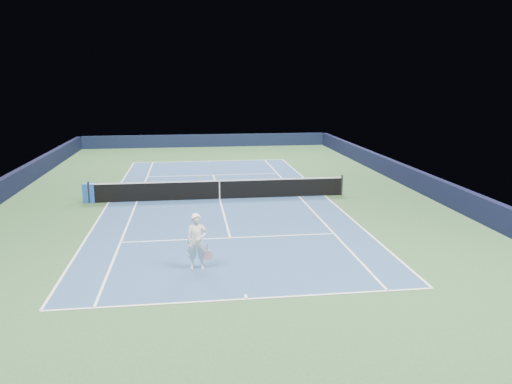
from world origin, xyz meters
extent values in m
plane|color=#2B4E2B|center=(0.00, 0.00, 0.00)|extent=(40.00, 40.00, 0.00)
cube|color=black|center=(0.00, 19.82, 0.55)|extent=(22.00, 0.35, 1.10)
cube|color=black|center=(10.82, 0.00, 0.55)|extent=(0.35, 40.00, 1.10)
cube|color=navy|center=(0.00, 0.00, 0.00)|extent=(10.97, 23.77, 0.01)
cube|color=white|center=(0.00, 11.88, 0.01)|extent=(10.97, 0.08, 0.00)
cube|color=white|center=(0.00, -11.88, 0.01)|extent=(10.97, 0.08, 0.00)
cube|color=white|center=(5.49, 0.00, 0.01)|extent=(0.08, 23.77, 0.00)
cube|color=white|center=(-5.49, 0.00, 0.01)|extent=(0.08, 23.77, 0.00)
cube|color=white|center=(4.12, 0.00, 0.01)|extent=(0.08, 23.77, 0.00)
cube|color=white|center=(-4.12, 0.00, 0.01)|extent=(0.08, 23.77, 0.00)
cube|color=white|center=(0.00, 6.40, 0.01)|extent=(8.23, 0.08, 0.00)
cube|color=white|center=(0.00, -6.40, 0.01)|extent=(8.23, 0.08, 0.00)
cube|color=white|center=(0.00, 0.00, 0.01)|extent=(0.08, 12.80, 0.00)
cube|color=white|center=(0.00, 11.73, 0.01)|extent=(0.08, 0.30, 0.00)
cube|color=white|center=(0.00, -11.73, 0.01)|extent=(0.08, 0.30, 0.00)
cylinder|color=black|center=(-6.40, 0.00, 0.54)|extent=(0.10, 0.10, 1.07)
cylinder|color=black|center=(6.40, 0.00, 0.54)|extent=(0.10, 0.10, 1.07)
cube|color=black|center=(0.00, 0.00, 0.46)|extent=(12.80, 0.03, 0.91)
cube|color=white|center=(0.00, 0.00, 0.94)|extent=(12.80, 0.04, 0.06)
cube|color=white|center=(0.00, 0.00, 0.46)|extent=(0.05, 0.04, 0.91)
cube|color=#1E4DB5|center=(-6.40, 0.23, 0.47)|extent=(0.64, 0.59, 0.94)
cube|color=white|center=(-6.11, 0.23, 0.45)|extent=(0.04, 0.42, 0.42)
imported|color=white|center=(-1.30, -9.40, 0.92)|extent=(0.68, 0.46, 1.83)
cylinder|color=#C882A1|center=(-0.98, -9.45, 0.70)|extent=(0.03, 0.03, 0.30)
cylinder|color=black|center=(-0.98, -9.45, 0.46)|extent=(0.30, 0.02, 0.30)
cylinder|color=pink|center=(-0.98, -9.45, 0.46)|extent=(0.32, 0.03, 0.32)
sphere|color=gold|center=(-1.20, -8.40, 2.83)|extent=(0.07, 0.07, 0.07)
camera|label=1|loc=(-1.45, -24.66, 6.02)|focal=35.00mm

